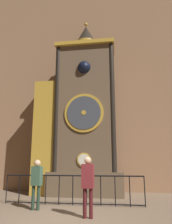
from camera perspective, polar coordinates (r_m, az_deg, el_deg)
ground_plane at (r=6.49m, az=-6.31°, el=-26.77°), size 28.00×28.00×0.00m
cathedral_back_wall at (r=13.31m, az=0.55°, el=8.70°), size 24.00×0.32×12.90m
clock_tower at (r=11.19m, az=-1.80°, el=-1.31°), size 4.38×1.79×9.22m
railing_fence at (r=8.64m, az=-3.48°, el=-19.28°), size 5.27×0.05×1.07m
visitor_near at (r=7.95m, az=-12.78°, el=-16.70°), size 0.37×0.27×1.63m
visitor_far at (r=6.70m, az=0.48°, el=-17.44°), size 0.36×0.26×1.71m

